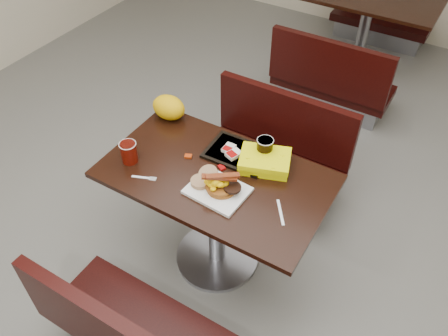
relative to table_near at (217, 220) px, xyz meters
The scene contains 25 objects.
floor 0.38m from the table_near, ahead, with size 6.00×7.00×0.01m, color slate.
table_near is the anchor object (origin of this frame).
bench_near_s 0.70m from the table_near, 90.00° to the right, with size 1.00×0.46×0.72m, color black, non-canonical shape.
bench_near_n 0.70m from the table_near, 90.00° to the left, with size 1.00×0.46×0.72m, color black, non-canonical shape.
table_far 2.60m from the table_near, 90.00° to the left, with size 1.20×0.70×0.75m, color black, non-canonical shape.
bench_far_s 1.90m from the table_near, 90.00° to the left, with size 1.00×0.46×0.72m, color black, non-canonical shape.
bench_far_n 3.30m from the table_near, 90.00° to the left, with size 1.00×0.46×0.72m, color black, non-canonical shape.
platter 0.40m from the table_near, 54.58° to the right, with size 0.29×0.23×0.02m, color white.
pancake_stack 0.43m from the table_near, 44.82° to the right, with size 0.15×0.15×0.03m, color #935718.
sausage_patty 0.46m from the table_near, 29.68° to the right, with size 0.09×0.09×0.01m, color black.
scrambled_eggs 0.47m from the table_near, 58.47° to the right, with size 0.10×0.09×0.05m, color #FFE005.
bacon_strips 0.50m from the table_near, 50.21° to the right, with size 0.18×0.08×0.01m, color #4D0508, non-canonical shape.
muffin_bottom 0.42m from the table_near, 102.11° to the right, with size 0.10×0.10×0.02m, color #A87E58.
muffin_top 0.42m from the table_near, 101.23° to the right, with size 0.10×0.10×0.02m, color #A87E58.
coffee_cup_near 0.65m from the table_near, 161.61° to the right, with size 0.09×0.09×0.12m, color maroon.
fork 0.55m from the table_near, 145.39° to the right, with size 0.13×0.02×0.00m, color white, non-canonical shape.
knife 0.56m from the table_near, ahead, with size 0.16×0.01×0.00m, color white.
condiment_syrup 0.43m from the table_near, 169.45° to the left, with size 0.04×0.03×0.01m, color #A32B06.
condiment_ketchup 0.38m from the table_near, 87.91° to the left, with size 0.04×0.03×0.01m, color #8C0504.
tray 0.43m from the table_near, 82.42° to the left, with size 0.35×0.25×0.02m, color black.
hashbrown_sleeve_left 0.44m from the table_near, 99.39° to the left, with size 0.06×0.08×0.02m, color silver.
hashbrown_sleeve_right 0.43m from the table_near, 83.75° to the left, with size 0.06×0.08×0.02m, color silver.
coffee_cup_far 0.53m from the table_near, 55.94° to the left, with size 0.08×0.08×0.12m, color black.
clamshell 0.49m from the table_near, 44.22° to the left, with size 0.26×0.20×0.07m, color #ECEB03.
paper_bag 0.72m from the table_near, 151.11° to the left, with size 0.21×0.15×0.14m, color yellow.
Camera 1 is at (0.92, -1.45, 2.45)m, focal length 36.82 mm.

